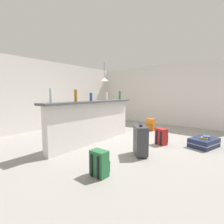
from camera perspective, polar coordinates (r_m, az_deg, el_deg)
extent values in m
cube|color=gray|center=(5.00, 3.42, -9.28)|extent=(13.00, 13.00, 0.05)
cube|color=silver|center=(7.01, -17.65, 5.48)|extent=(6.60, 0.10, 2.50)
cube|color=silver|center=(7.65, 14.67, 5.62)|extent=(0.10, 6.00, 2.50)
cube|color=silver|center=(4.52, -6.36, -3.68)|extent=(2.80, 0.20, 1.08)
cube|color=#4C4C51|center=(4.45, -6.45, 3.47)|extent=(2.96, 0.40, 0.05)
cylinder|color=silver|center=(3.71, -19.97, 5.25)|extent=(0.07, 0.07, 0.30)
cylinder|color=#9E661E|center=(3.97, -12.18, 5.42)|extent=(0.07, 0.07, 0.28)
cylinder|color=#284C89|center=(4.47, -7.13, 5.12)|extent=(0.08, 0.08, 0.21)
cylinder|color=silver|center=(4.91, -1.85, 5.46)|extent=(0.06, 0.06, 0.24)
cylinder|color=#2D6B38|center=(5.48, 2.67, 5.70)|extent=(0.07, 0.07, 0.27)
cube|color=brown|center=(6.64, -3.38, 1.15)|extent=(1.10, 0.80, 0.04)
cylinder|color=brown|center=(6.10, -3.98, -2.82)|extent=(0.06, 0.06, 0.70)
cylinder|color=brown|center=(6.85, 1.49, -1.79)|extent=(0.06, 0.06, 0.70)
cylinder|color=brown|center=(6.57, -8.41, -2.22)|extent=(0.06, 0.06, 0.70)
cylinder|color=brown|center=(7.27, -2.83, -1.32)|extent=(0.06, 0.06, 0.70)
cube|color=black|center=(6.26, 0.05, -1.83)|extent=(0.43, 0.43, 0.04)
cube|color=black|center=(6.33, -1.31, 0.63)|extent=(0.40, 0.07, 0.48)
cylinder|color=black|center=(6.08, 0.48, -4.23)|extent=(0.04, 0.04, 0.41)
cylinder|color=black|center=(6.35, 2.06, -3.78)|extent=(0.04, 0.04, 0.41)
cylinder|color=black|center=(6.26, -1.99, -3.93)|extent=(0.04, 0.04, 0.41)
cylinder|color=black|center=(6.52, -0.35, -3.51)|extent=(0.04, 0.04, 0.41)
cylinder|color=black|center=(6.64, -2.66, 13.96)|extent=(0.01, 0.01, 0.60)
cone|color=white|center=(6.61, -2.64, 10.97)|extent=(0.34, 0.34, 0.14)
sphere|color=white|center=(6.60, -2.64, 10.27)|extent=(0.07, 0.07, 0.07)
cube|color=#1E284C|center=(4.80, 28.66, -9.07)|extent=(0.79, 0.66, 0.22)
cube|color=gray|center=(4.80, 28.66, -9.07)|extent=(0.81, 0.68, 0.02)
cube|color=#2D2D33|center=(5.16, 30.73, -8.15)|extent=(0.19, 0.21, 0.02)
cube|color=#286B3D|center=(2.82, -4.36, -16.94)|extent=(0.19, 0.29, 0.42)
cube|color=#205530|center=(2.92, -2.78, -17.64)|extent=(0.07, 0.22, 0.19)
cube|color=black|center=(2.72, -4.78, -18.36)|extent=(0.03, 0.04, 0.36)
cube|color=black|center=(2.81, -6.92, -17.53)|extent=(0.03, 0.04, 0.36)
cube|color=orange|center=(6.19, 12.98, -4.16)|extent=(0.19, 0.29, 0.42)
cube|color=#AB5918|center=(6.10, 12.48, -4.99)|extent=(0.07, 0.22, 0.19)
cube|color=black|center=(6.31, 12.84, -4.15)|extent=(0.03, 0.04, 0.36)
cube|color=black|center=(6.24, 13.97, -4.28)|extent=(0.03, 0.04, 0.36)
cube|color=#38383D|center=(3.68, 9.64, -9.37)|extent=(0.49, 0.47, 0.60)
cylinder|color=black|center=(3.60, 10.22, -14.78)|extent=(0.07, 0.06, 0.06)
cylinder|color=black|center=(3.95, 8.95, -12.83)|extent=(0.07, 0.06, 0.06)
cube|color=#232328|center=(3.61, 9.73, -4.48)|extent=(0.13, 0.12, 0.04)
cube|color=red|center=(4.57, 16.34, -7.98)|extent=(0.27, 0.33, 0.42)
cube|color=maroon|center=(4.67, 17.23, -8.64)|extent=(0.13, 0.23, 0.19)
cube|color=black|center=(4.46, 16.12, -8.62)|extent=(0.04, 0.04, 0.36)
cube|color=black|center=(4.55, 14.81, -8.27)|extent=(0.04, 0.04, 0.36)
cube|color=gold|center=(4.74, 29.01, -7.65)|extent=(0.23, 0.18, 0.04)
cube|color=#334C99|center=(4.76, 29.33, -7.21)|extent=(0.25, 0.21, 0.03)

